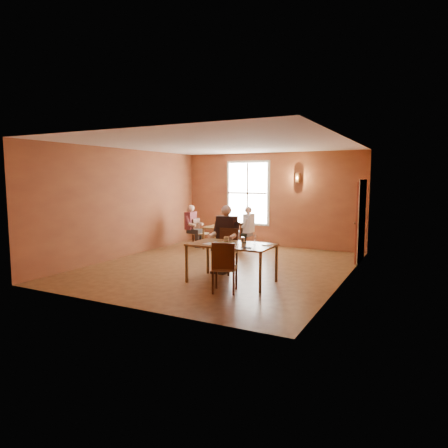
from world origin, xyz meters
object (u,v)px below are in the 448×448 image
at_px(chair_empty, 225,267).
at_px(diner_maroon, 200,227).
at_px(chair_diner_main, 225,251).
at_px(main_table, 232,263).
at_px(diner_main, 224,241).
at_px(second_table, 219,238).
at_px(chair_diner_maroon, 201,233).
at_px(diner_white, 239,229).
at_px(chair_diner_white, 238,236).

xyz_separation_m(chair_empty, diner_maroon, (-3.04, 4.18, 0.15)).
bearing_deg(chair_diner_main, diner_maroon, -50.35).
relative_size(main_table, diner_maroon, 1.35).
bearing_deg(diner_main, main_table, 128.88).
bearing_deg(second_table, diner_maroon, 180.00).
distance_m(diner_main, chair_diner_maroon, 3.67).
relative_size(main_table, diner_main, 1.16).
height_order(chair_diner_main, diner_white, diner_white).
bearing_deg(diner_maroon, diner_main, 39.35).
bearing_deg(second_table, diner_white, 0.00).
relative_size(diner_main, chair_diner_maroon, 1.67).
relative_size(diner_main, diner_maroon, 1.16).
height_order(main_table, diner_main, diner_main).
xyz_separation_m(diner_white, diner_maroon, (-1.36, 0.00, -0.00)).
distance_m(chair_diner_main, chair_diner_maroon, 3.64).
bearing_deg(chair_diner_main, chair_diner_white, -70.39).
xyz_separation_m(chair_diner_main, second_table, (-1.65, 2.82, -0.17)).
height_order(main_table, second_table, main_table).
bearing_deg(diner_maroon, second_table, 90.00).
bearing_deg(second_table, chair_diner_main, -59.58).
xyz_separation_m(second_table, chair_diner_white, (0.65, 0.00, 0.08)).
height_order(chair_empty, second_table, chair_empty).
relative_size(chair_diner_white, diner_maroon, 0.66).
bearing_deg(chair_diner_main, chair_empty, 117.35).
height_order(chair_empty, chair_diner_white, chair_empty).
bearing_deg(main_table, chair_diner_main, 127.57).
xyz_separation_m(main_table, diner_maroon, (-2.83, 3.47, 0.24)).
height_order(second_table, diner_maroon, diner_maroon).
relative_size(main_table, chair_diner_white, 2.05).
bearing_deg(diner_white, main_table, -156.97).
distance_m(diner_white, diner_maroon, 1.36).
bearing_deg(diner_maroon, chair_diner_main, 39.65).
bearing_deg(chair_diner_maroon, chair_diner_main, 39.29).
height_order(second_table, chair_diner_white, chair_diner_white).
bearing_deg(chair_empty, second_table, 101.28).
height_order(diner_main, second_table, diner_main).
height_order(chair_diner_main, diner_main, diner_main).
relative_size(chair_diner_maroon, diner_maroon, 0.70).
bearing_deg(diner_white, diner_main, -161.12).
xyz_separation_m(main_table, chair_diner_main, (-0.50, 0.65, 0.11)).
distance_m(second_table, chair_diner_maroon, 0.66).
bearing_deg(chair_diner_maroon, second_table, 90.00).
distance_m(chair_empty, second_table, 4.80).
distance_m(chair_diner_main, diner_maroon, 3.66).
bearing_deg(main_table, diner_white, 113.03).
bearing_deg(chair_diner_maroon, chair_empty, 35.76).
bearing_deg(chair_diner_main, main_table, 127.57).
height_order(main_table, chair_diner_maroon, chair_diner_maroon).
relative_size(main_table, chair_diner_maroon, 1.94).
bearing_deg(second_table, main_table, -58.14).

